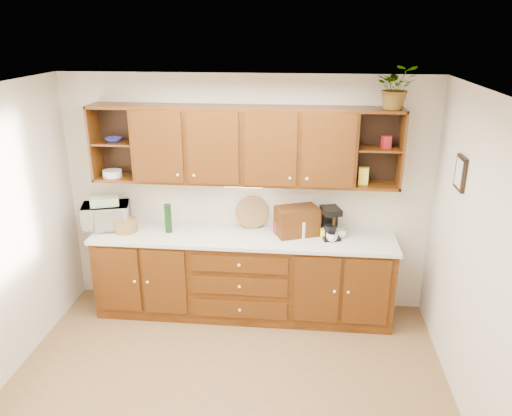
% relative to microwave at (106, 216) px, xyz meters
% --- Properties ---
extents(floor, '(4.00, 4.00, 0.00)m').
position_rel_microwave_xyz_m(floor, '(1.52, -1.51, -1.08)').
color(floor, brown).
rests_on(floor, ground).
extents(ceiling, '(4.00, 4.00, 0.00)m').
position_rel_microwave_xyz_m(ceiling, '(1.52, -1.51, 1.52)').
color(ceiling, white).
rests_on(ceiling, back_wall).
extents(back_wall, '(4.00, 0.00, 4.00)m').
position_rel_microwave_xyz_m(back_wall, '(1.52, 0.24, 0.22)').
color(back_wall, beige).
rests_on(back_wall, floor).
extents(right_wall, '(0.00, 3.50, 3.50)m').
position_rel_microwave_xyz_m(right_wall, '(3.52, -1.51, 0.22)').
color(right_wall, beige).
rests_on(right_wall, floor).
extents(base_cabinets, '(3.20, 0.60, 0.90)m').
position_rel_microwave_xyz_m(base_cabinets, '(1.52, -0.06, -0.63)').
color(base_cabinets, '#321805').
rests_on(base_cabinets, floor).
extents(countertop, '(3.24, 0.64, 0.04)m').
position_rel_microwave_xyz_m(countertop, '(1.52, -0.07, -0.16)').
color(countertop, silver).
rests_on(countertop, base_cabinets).
extents(upper_cabinets, '(3.20, 0.33, 0.80)m').
position_rel_microwave_xyz_m(upper_cabinets, '(1.53, 0.08, 0.81)').
color(upper_cabinets, '#321805').
rests_on(upper_cabinets, back_wall).
extents(undercabinet_light, '(0.40, 0.05, 0.02)m').
position_rel_microwave_xyz_m(undercabinet_light, '(1.52, 0.03, 0.39)').
color(undercabinet_light, white).
rests_on(undercabinet_light, upper_cabinets).
extents(framed_picture, '(0.03, 0.24, 0.30)m').
position_rel_microwave_xyz_m(framed_picture, '(3.50, -0.61, 0.77)').
color(framed_picture, black).
rests_on(framed_picture, right_wall).
extents(wicker_basket, '(0.29, 0.29, 0.14)m').
position_rel_microwave_xyz_m(wicker_basket, '(0.24, -0.07, -0.07)').
color(wicker_basket, olive).
rests_on(wicker_basket, countertop).
extents(microwave, '(0.57, 0.46, 0.28)m').
position_rel_microwave_xyz_m(microwave, '(0.00, 0.00, 0.00)').
color(microwave, beige).
rests_on(microwave, countertop).
extents(towel_stack, '(0.35, 0.31, 0.09)m').
position_rel_microwave_xyz_m(towel_stack, '(0.00, 0.00, 0.18)').
color(towel_stack, '#E8EF70').
rests_on(towel_stack, microwave).
extents(wine_bottle, '(0.08, 0.08, 0.32)m').
position_rel_microwave_xyz_m(wine_bottle, '(0.71, -0.05, 0.02)').
color(wine_bottle, black).
rests_on(wine_bottle, countertop).
extents(woven_tray, '(0.37, 0.16, 0.36)m').
position_rel_microwave_xyz_m(woven_tray, '(1.59, 0.18, -0.13)').
color(woven_tray, olive).
rests_on(woven_tray, countertop).
extents(bread_box, '(0.51, 0.42, 0.30)m').
position_rel_microwave_xyz_m(bread_box, '(2.09, 0.04, 0.01)').
color(bread_box, '#321805').
rests_on(bread_box, countertop).
extents(mug_tree, '(0.29, 0.29, 0.32)m').
position_rel_microwave_xyz_m(mug_tree, '(2.48, -0.03, -0.09)').
color(mug_tree, '#321805').
rests_on(mug_tree, countertop).
extents(canister_red, '(0.15, 0.15, 0.14)m').
position_rel_microwave_xyz_m(canister_red, '(1.90, 0.03, -0.07)').
color(canister_red, maroon).
rests_on(canister_red, countertop).
extents(canister_white, '(0.10, 0.10, 0.19)m').
position_rel_microwave_xyz_m(canister_white, '(2.15, -0.05, -0.05)').
color(canister_white, white).
rests_on(canister_white, countertop).
extents(canister_yellow, '(0.09, 0.09, 0.10)m').
position_rel_microwave_xyz_m(canister_yellow, '(2.38, -0.04, -0.09)').
color(canister_yellow, yellow).
rests_on(canister_yellow, countertop).
extents(coffee_maker, '(0.24, 0.27, 0.34)m').
position_rel_microwave_xyz_m(coffee_maker, '(2.44, -0.00, 0.02)').
color(coffee_maker, black).
rests_on(coffee_maker, countertop).
extents(bowl_stack, '(0.19, 0.19, 0.04)m').
position_rel_microwave_xyz_m(bowl_stack, '(0.15, 0.07, 0.84)').
color(bowl_stack, '#282F95').
rests_on(bowl_stack, upper_cabinets).
extents(plate_stack, '(0.22, 0.22, 0.07)m').
position_rel_microwave_xyz_m(plate_stack, '(0.10, 0.06, 0.48)').
color(plate_stack, white).
rests_on(plate_stack, upper_cabinets).
extents(pantry_box_yellow, '(0.11, 0.09, 0.17)m').
position_rel_microwave_xyz_m(pantry_box_yellow, '(2.76, 0.06, 0.53)').
color(pantry_box_yellow, yellow).
rests_on(pantry_box_yellow, upper_cabinets).
extents(pantry_box_red, '(0.10, 0.09, 0.12)m').
position_rel_microwave_xyz_m(pantry_box_red, '(2.95, 0.06, 0.88)').
color(pantry_box_red, maroon).
rests_on(pantry_box_red, upper_cabinets).
extents(potted_plant, '(0.38, 0.33, 0.42)m').
position_rel_microwave_xyz_m(potted_plant, '(3.00, 0.03, 1.42)').
color(potted_plant, '#999999').
rests_on(potted_plant, upper_cabinets).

